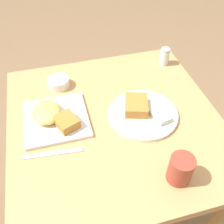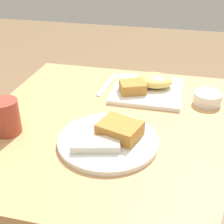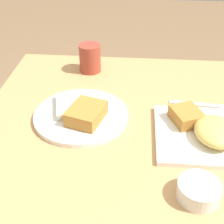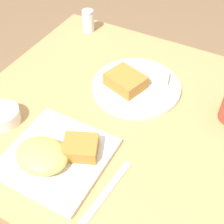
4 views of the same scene
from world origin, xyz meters
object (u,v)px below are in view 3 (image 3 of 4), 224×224
Objects in this scene: plate_oval_far at (81,114)px; coffee_mug at (90,58)px; sauce_ramekin at (199,190)px; plate_square_near at (204,131)px; butter_knife at (203,105)px.

plate_oval_far is 0.29m from coffee_mug.
sauce_ramekin is at bearing -150.83° from coffee_mug.
butter_knife is (0.15, -0.02, -0.02)m from plate_square_near.
plate_oval_far reaches higher than butter_knife.
plate_square_near is 0.20m from sauce_ramekin.
plate_square_near is 1.17× the size of butter_knife.
butter_knife is (0.35, -0.07, -0.02)m from sauce_ramekin.
coffee_mug is (0.35, 0.35, 0.03)m from plate_square_near.
butter_knife is 0.42m from coffee_mug.
plate_oval_far is at bearing 48.61° from sauce_ramekin.
sauce_ramekin is (-0.26, -0.29, 0.01)m from plate_oval_far.
butter_knife is at bearing -117.61° from coffee_mug.
plate_square_near reaches higher than plate_oval_far.
butter_knife is (0.10, -0.36, -0.01)m from plate_oval_far.
sauce_ramekin is 0.92× the size of coffee_mug.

